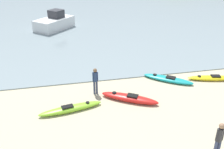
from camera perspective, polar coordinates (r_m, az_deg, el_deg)
kayak_on_sand_0 at (r=14.27m, az=3.84°, el=-5.12°), size 3.08×2.24×0.38m
kayak_on_sand_1 at (r=13.58m, az=-8.98°, el=-7.31°), size 3.32×1.15×0.32m
kayak_on_sand_3 at (r=16.67m, az=12.12°, el=-0.95°), size 2.92×2.42×0.30m
kayak_on_sand_4 at (r=17.60m, az=21.09°, el=-0.70°), size 3.20×1.25×0.30m
person_near_foreground at (r=11.10m, az=22.30°, el=-12.76°), size 0.33×0.28×1.64m
person_near_waterline at (r=14.57m, az=-3.65°, el=-1.10°), size 0.32×0.24×1.57m
moored_boat_0 at (r=27.29m, az=-12.41°, el=10.98°), size 4.21×4.25×1.85m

